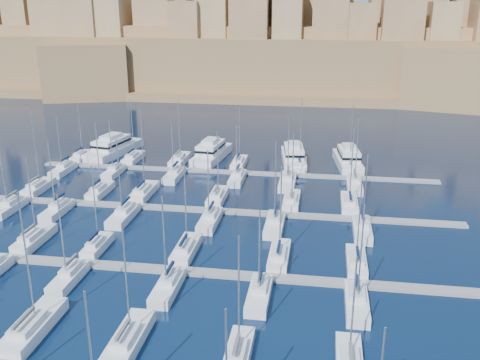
% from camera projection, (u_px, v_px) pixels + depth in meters
% --- Properties ---
extents(ground, '(600.00, 600.00, 0.00)m').
position_uv_depth(ground, '(198.00, 235.00, 82.69)').
color(ground, black).
rests_on(ground, ground).
extents(pontoon_mid_near, '(84.00, 2.00, 0.40)m').
position_uv_depth(pontoon_mid_near, '(178.00, 271.00, 71.38)').
color(pontoon_mid_near, slate).
rests_on(pontoon_mid_near, ground).
extents(pontoon_mid_far, '(84.00, 2.00, 0.40)m').
position_uv_depth(pontoon_mid_far, '(212.00, 210.00, 92.00)').
color(pontoon_mid_far, slate).
rests_on(pontoon_mid_far, ground).
extents(pontoon_far, '(84.00, 2.00, 0.40)m').
position_uv_depth(pontoon_far, '(233.00, 172.00, 112.62)').
color(pontoon_far, slate).
rests_on(pontoon_far, ground).
extents(sailboat_2, '(3.13, 10.44, 16.42)m').
position_uv_depth(sailboat_2, '(33.00, 327.00, 58.04)').
color(sailboat_2, silver).
rests_on(sailboat_2, ground).
extents(sailboat_3, '(2.86, 9.52, 14.02)m').
position_uv_depth(sailboat_3, '(129.00, 339.00, 56.01)').
color(sailboat_3, silver).
rests_on(sailboat_3, ground).
extents(sailboat_4, '(2.42, 8.07, 13.76)m').
position_uv_depth(sailboat_4, '(238.00, 354.00, 53.63)').
color(sailboat_4, silver).
rests_on(sailboat_4, ground).
extents(sailboat_13, '(2.75, 9.18, 13.36)m').
position_uv_depth(sailboat_13, '(34.00, 239.00, 79.78)').
color(sailboat_13, silver).
rests_on(sailboat_13, ground).
extents(sailboat_14, '(2.26, 7.53, 13.03)m').
position_uv_depth(sailboat_14, '(97.00, 246.00, 77.53)').
color(sailboat_14, silver).
rests_on(sailboat_14, ground).
extents(sailboat_15, '(2.74, 9.13, 15.04)m').
position_uv_depth(sailboat_15, '(186.00, 249.00, 76.35)').
color(sailboat_15, silver).
rests_on(sailboat_15, ground).
extents(sailboat_16, '(2.70, 8.99, 13.98)m').
position_uv_depth(sailboat_16, '(279.00, 256.00, 74.35)').
color(sailboat_16, silver).
rests_on(sailboat_16, ground).
extents(sailboat_17, '(2.61, 8.69, 12.69)m').
position_uv_depth(sailboat_17, '(356.00, 262.00, 72.68)').
color(sailboat_17, silver).
rests_on(sailboat_17, ground).
extents(sailboat_20, '(2.38, 7.94, 12.59)m').
position_uv_depth(sailboat_20, '(69.00, 277.00, 68.57)').
color(sailboat_20, silver).
rests_on(sailboat_20, ground).
extents(sailboat_21, '(2.57, 8.56, 13.22)m').
position_uv_depth(sailboat_21, '(168.00, 287.00, 66.35)').
color(sailboat_21, silver).
rests_on(sailboat_21, ground).
extents(sailboat_22, '(2.59, 8.64, 12.20)m').
position_uv_depth(sailboat_22, '(259.00, 294.00, 64.65)').
color(sailboat_22, silver).
rests_on(sailboat_22, ground).
extents(sailboat_23, '(2.65, 8.84, 13.60)m').
position_uv_depth(sailboat_23, '(357.00, 302.00, 62.86)').
color(sailboat_23, silver).
rests_on(sailboat_23, ground).
extents(sailboat_24, '(2.69, 8.96, 15.86)m').
position_uv_depth(sailboat_24, '(38.00, 187.00, 101.94)').
color(sailboat_24, silver).
rests_on(sailboat_24, ground).
extents(sailboat_25, '(2.60, 8.65, 14.03)m').
position_uv_depth(sailboat_25, '(100.00, 191.00, 99.99)').
color(sailboat_25, silver).
rests_on(sailboat_25, ground).
extents(sailboat_26, '(2.97, 9.91, 16.67)m').
position_uv_depth(sailboat_26, '(144.00, 192.00, 99.34)').
color(sailboat_26, silver).
rests_on(sailboat_26, ground).
extents(sailboat_27, '(2.75, 9.18, 13.14)m').
position_uv_depth(sailboat_27, '(218.00, 197.00, 96.96)').
color(sailboat_27, silver).
rests_on(sailboat_27, ground).
extents(sailboat_28, '(2.75, 9.18, 13.21)m').
position_uv_depth(sailboat_28, '(291.00, 201.00, 95.01)').
color(sailboat_28, silver).
rests_on(sailboat_28, ground).
extents(sailboat_29, '(2.82, 9.41, 14.50)m').
position_uv_depth(sailboat_29, '(349.00, 204.00, 93.63)').
color(sailboat_29, silver).
rests_on(sailboat_29, ground).
extents(sailboat_30, '(2.56, 8.52, 14.46)m').
position_uv_depth(sailboat_30, '(9.00, 207.00, 92.03)').
color(sailboat_30, silver).
rests_on(sailboat_30, ground).
extents(sailboat_31, '(2.53, 8.42, 13.54)m').
position_uv_depth(sailboat_31, '(57.00, 210.00, 90.80)').
color(sailboat_31, silver).
rests_on(sailboat_31, ground).
extents(sailboat_32, '(2.83, 9.44, 14.20)m').
position_uv_depth(sailboat_32, '(123.00, 215.00, 88.58)').
color(sailboat_32, silver).
rests_on(sailboat_32, ground).
extents(sailboat_33, '(2.73, 9.08, 12.97)m').
position_uv_depth(sailboat_33, '(210.00, 220.00, 86.62)').
color(sailboat_33, silver).
rests_on(sailboat_33, ground).
extents(sailboat_34, '(2.81, 9.37, 14.68)m').
position_uv_depth(sailboat_34, '(275.00, 224.00, 84.94)').
color(sailboat_34, silver).
rests_on(sailboat_34, ground).
extents(sailboat_35, '(2.73, 9.10, 13.35)m').
position_uv_depth(sailboat_35, '(362.00, 229.00, 83.08)').
color(sailboat_35, silver).
rests_on(sailboat_35, ground).
extents(sailboat_36, '(2.42, 8.05, 12.99)m').
position_uv_depth(sailboat_36, '(82.00, 156.00, 122.31)').
color(sailboat_36, silver).
rests_on(sailboat_36, ground).
extents(sailboat_37, '(2.72, 9.07, 14.21)m').
position_uv_depth(sailboat_37, '(133.00, 158.00, 121.00)').
color(sailboat_37, silver).
rests_on(sailboat_37, ground).
extents(sailboat_38, '(2.90, 9.67, 14.54)m').
position_uv_depth(sailboat_38, '(180.00, 160.00, 119.70)').
color(sailboat_38, silver).
rests_on(sailboat_38, ground).
extents(sailboat_39, '(2.70, 9.00, 13.31)m').
position_uv_depth(sailboat_39, '(239.00, 163.00, 117.42)').
color(sailboat_39, silver).
rests_on(sailboat_39, ground).
extents(sailboat_40, '(2.83, 9.42, 14.98)m').
position_uv_depth(sailboat_40, '(299.00, 165.00, 115.68)').
color(sailboat_40, silver).
rests_on(sailboat_40, ground).
extents(sailboat_41, '(2.58, 8.59, 14.56)m').
position_uv_depth(sailboat_41, '(349.00, 168.00, 113.75)').
color(sailboat_41, silver).
rests_on(sailboat_41, ground).
extents(sailboat_42, '(2.57, 8.56, 12.72)m').
position_uv_depth(sailboat_42, '(63.00, 169.00, 112.78)').
color(sailboat_42, silver).
rests_on(sailboat_42, ground).
extents(sailboat_43, '(2.44, 8.14, 12.02)m').
position_uv_depth(sailboat_43, '(114.00, 172.00, 111.35)').
color(sailboat_43, silver).
rests_on(sailboat_43, ground).
extents(sailboat_44, '(2.68, 8.94, 12.40)m').
position_uv_depth(sailboat_44, '(174.00, 175.00, 109.07)').
color(sailboat_44, silver).
rests_on(sailboat_44, ground).
extents(sailboat_45, '(2.60, 8.65, 11.95)m').
position_uv_depth(sailboat_45, '(237.00, 178.00, 107.31)').
color(sailboat_45, silver).
rests_on(sailboat_45, ground).
extents(sailboat_46, '(3.04, 10.12, 13.94)m').
position_uv_depth(sailboat_46, '(288.00, 181.00, 105.14)').
color(sailboat_46, silver).
rests_on(sailboat_46, ground).
extents(sailboat_47, '(2.91, 9.68, 14.10)m').
position_uv_depth(sailboat_47, '(354.00, 184.00, 103.45)').
color(sailboat_47, silver).
rests_on(sailboat_47, ground).
extents(motor_yacht_a, '(8.77, 18.87, 5.25)m').
position_uv_depth(motor_yacht_a, '(113.00, 147.00, 126.16)').
color(motor_yacht_a, silver).
rests_on(motor_yacht_a, ground).
extents(motor_yacht_b, '(6.84, 17.06, 5.25)m').
position_uv_depth(motor_yacht_b, '(211.00, 152.00, 121.97)').
color(motor_yacht_b, silver).
rests_on(motor_yacht_b, ground).
extents(motor_yacht_c, '(6.61, 16.15, 5.25)m').
position_uv_depth(motor_yacht_c, '(293.00, 156.00, 118.83)').
color(motor_yacht_c, silver).
rests_on(motor_yacht_c, ground).
extents(motor_yacht_d, '(6.42, 15.76, 5.25)m').
position_uv_depth(motor_yacht_d, '(348.00, 159.00, 116.92)').
color(motor_yacht_d, silver).
rests_on(motor_yacht_d, ground).
extents(fortified_city, '(460.00, 108.95, 59.52)m').
position_uv_depth(fortified_city, '(281.00, 51.00, 223.56)').
color(fortified_city, brown).
rests_on(fortified_city, ground).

